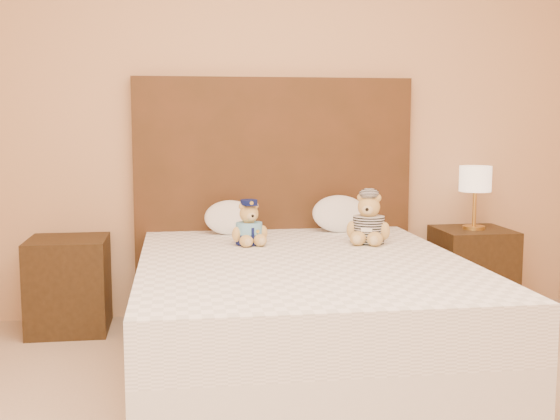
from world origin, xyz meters
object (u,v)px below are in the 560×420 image
at_px(teddy_police, 249,223).
at_px(pillow_right, 340,212).
at_px(nightstand_left, 69,285).
at_px(lamp, 475,182).
at_px(nightstand_right, 472,271).
at_px(pillow_left, 230,216).
at_px(bed, 302,313).
at_px(teddy_prisoner, 369,218).

bearing_deg(teddy_police, pillow_right, 20.46).
height_order(nightstand_left, lamp, lamp).
bearing_deg(nightstand_right, pillow_right, 178.01).
relative_size(nightstand_left, pillow_left, 1.76).
distance_m(nightstand_left, nightstand_right, 2.50).
bearing_deg(pillow_right, nightstand_left, -178.95).
relative_size(bed, teddy_police, 8.07).
bearing_deg(teddy_police, lamp, 1.37).
xyz_separation_m(teddy_police, pillow_left, (-0.07, 0.39, -0.01)).
bearing_deg(pillow_right, teddy_police, -147.09).
bearing_deg(teddy_prisoner, bed, -116.05).
bearing_deg(pillow_left, teddy_prisoner, -31.20).
relative_size(lamp, pillow_left, 1.28).
bearing_deg(pillow_left, nightstand_right, -1.11).
relative_size(nightstand_left, nightstand_right, 1.00).
bearing_deg(nightstand_left, pillow_right, 1.05).
xyz_separation_m(lamp, pillow_left, (-1.54, 0.03, -0.19)).
xyz_separation_m(bed, nightstand_left, (-1.25, 0.80, -0.00)).
bearing_deg(teddy_prisoner, nightstand_left, -170.61).
bearing_deg(pillow_left, nightstand_left, -178.20).
xyz_separation_m(bed, teddy_prisoner, (0.44, 0.38, 0.42)).
height_order(bed, teddy_prisoner, teddy_prisoner).
height_order(teddy_prisoner, pillow_left, teddy_prisoner).
height_order(bed, teddy_police, teddy_police).
bearing_deg(nightstand_right, bed, -147.38).
height_order(nightstand_left, teddy_police, teddy_police).
xyz_separation_m(nightstand_right, teddy_prisoner, (-0.81, -0.42, 0.42)).
bearing_deg(bed, teddy_police, 116.70).
bearing_deg(pillow_left, pillow_right, 0.00).
bearing_deg(pillow_right, teddy_prisoner, -82.38).
bearing_deg(bed, pillow_left, 109.49).
bearing_deg(nightstand_left, lamp, 0.00).
xyz_separation_m(nightstand_left, lamp, (2.50, 0.00, 0.57)).
bearing_deg(lamp, pillow_right, 178.01).
distance_m(nightstand_left, teddy_police, 1.16).
distance_m(lamp, teddy_police, 1.52).
bearing_deg(nightstand_left, teddy_prisoner, -13.83).
bearing_deg(pillow_right, lamp, -1.99).
height_order(nightstand_right, pillow_right, pillow_right).
bearing_deg(teddy_police, nightstand_left, 148.20).
bearing_deg(nightstand_left, pillow_left, 1.80).
bearing_deg(nightstand_right, nightstand_left, 180.00).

